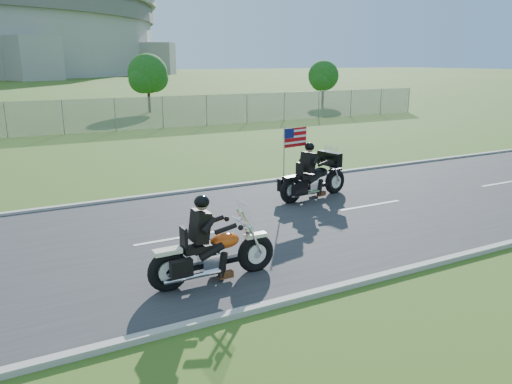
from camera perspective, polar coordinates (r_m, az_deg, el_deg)
ground at (r=13.07m, az=-0.54°, el=-4.04°), size 420.00×420.00×0.00m
road at (r=13.07m, az=-0.54°, el=-3.95°), size 120.00×8.00×0.04m
curb_north at (r=16.61m, az=-6.97°, el=0.17°), size 120.00×0.18×0.12m
curb_south at (r=9.89m, az=10.47°, el=-10.44°), size 120.00×0.18×0.12m
fence at (r=31.17m, az=-26.70°, el=7.36°), size 60.00×0.03×2.00m
tree_fence_near at (r=42.68m, az=-12.22°, el=12.87°), size 3.52×3.28×4.75m
tree_fence_far at (r=47.88m, az=7.72°, el=12.85°), size 3.08×2.87×4.20m
motorcycle_lead at (r=9.81m, az=-5.09°, el=-7.16°), size 2.68×0.65×1.81m
motorcycle_follow at (r=15.66m, az=6.60°, el=1.42°), size 2.69×1.04×2.26m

